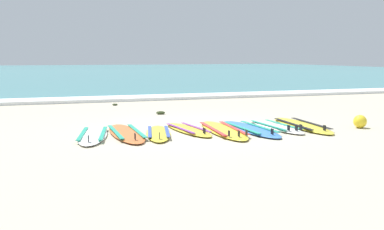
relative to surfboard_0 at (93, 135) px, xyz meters
The scene contains 14 objects.
ground_plane 2.19m from the surfboard_0, ahead, with size 80.00×80.00×0.00m, color #B7AD93.
sea 36.52m from the surfboard_0, 86.59° to the left, with size 80.00×60.00×0.10m, color teal.
wave_foam_strip 7.44m from the surfboard_0, 73.02° to the left, with size 80.00×1.31×0.11m, color white.
surfboard_0 is the anchor object (origin of this frame).
surfboard_1 0.65m from the surfboard_0, ahead, with size 0.61×2.36×0.18m.
surfboard_2 1.27m from the surfboard_0, ahead, with size 0.90×1.96×0.18m.
surfboard_3 1.95m from the surfboard_0, ahead, with size 0.70×1.99×0.18m.
surfboard_4 2.63m from the surfboard_0, ahead, with size 0.85×2.55×0.18m.
surfboard_5 3.23m from the surfboard_0, ahead, with size 0.63×2.38×0.18m.
surfboard_6 3.88m from the surfboard_0, ahead, with size 0.57×2.09×0.18m.
surfboard_7 4.52m from the surfboard_0, ahead, with size 0.81×2.50×0.18m.
beach_ball 5.67m from the surfboard_0, ahead, with size 0.29×0.29×0.29m, color yellow.
seaweed_clump_near_shoreline 3.57m from the surfboard_0, 53.78° to the left, with size 0.24×0.19×0.08m, color #2D381E.
seaweed_clump_mid_sand 5.60m from the surfboard_0, 76.61° to the left, with size 0.17×0.13×0.06m, color #2D381E.
Camera 1 is at (-3.10, -8.97, 1.55)m, focal length 42.04 mm.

